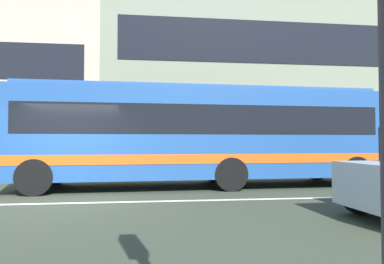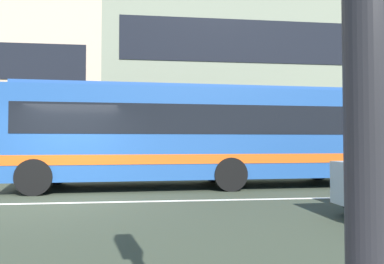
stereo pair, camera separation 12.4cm
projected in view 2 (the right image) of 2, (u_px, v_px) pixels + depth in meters
The scene contains 4 objects.
ground_plane at pixel (57, 203), 8.00m from camera, with size 160.00×160.00×0.00m, color #343B2D.
lane_centre_line at pixel (57, 203), 8.00m from camera, with size 60.00×0.16×0.01m, color silver.
apartment_block_right at pixel (285, 74), 24.57m from camera, with size 24.92×8.31×12.89m.
transit_bus at pixel (200, 133), 11.09m from camera, with size 11.68×3.06×3.20m.
Camera 2 is at (2.32, -8.35, 1.46)m, focal length 31.48 mm.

